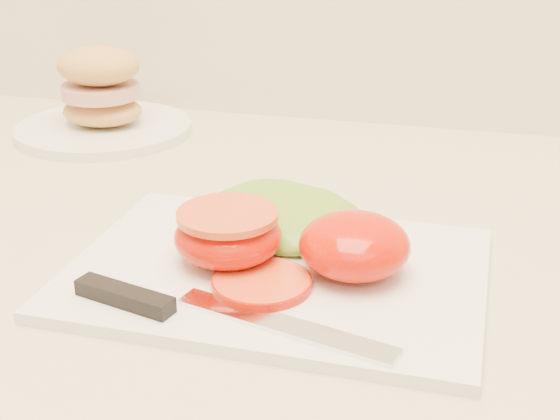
# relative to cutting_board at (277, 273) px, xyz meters

# --- Properties ---
(cutting_board) EXTENTS (0.33, 0.24, 0.01)m
(cutting_board) POSITION_rel_cutting_board_xyz_m (0.00, 0.00, 0.00)
(cutting_board) COLOR white
(cutting_board) RESTS_ON counter
(tomato_half_dome) EXTENTS (0.09, 0.09, 0.05)m
(tomato_half_dome) POSITION_rel_cutting_board_xyz_m (0.06, 0.01, 0.03)
(tomato_half_dome) COLOR red
(tomato_half_dome) RESTS_ON cutting_board
(tomato_half_cut) EXTENTS (0.09, 0.09, 0.04)m
(tomato_half_cut) POSITION_rel_cutting_board_xyz_m (-0.04, 0.00, 0.03)
(tomato_half_cut) COLOR red
(tomato_half_cut) RESTS_ON cutting_board
(tomato_slice_0) EXTENTS (0.07, 0.07, 0.01)m
(tomato_slice_0) POSITION_rel_cutting_board_xyz_m (-0.00, -0.03, 0.01)
(tomato_slice_0) COLOR #F5592B
(tomato_slice_0) RESTS_ON cutting_board
(lettuce_leaf_0) EXTENTS (0.17, 0.15, 0.03)m
(lettuce_leaf_0) POSITION_rel_cutting_board_xyz_m (-0.01, 0.07, 0.02)
(lettuce_leaf_0) COLOR olive
(lettuce_leaf_0) RESTS_ON cutting_board
(knife) EXTENTS (0.24, 0.06, 0.01)m
(knife) POSITION_rel_cutting_board_xyz_m (-0.05, -0.08, 0.01)
(knife) COLOR silver
(knife) RESTS_ON cutting_board
(sandwich_plate) EXTENTS (0.21, 0.21, 0.11)m
(sandwich_plate) POSITION_rel_cutting_board_xyz_m (-0.30, 0.31, 0.03)
(sandwich_plate) COLOR white
(sandwich_plate) RESTS_ON counter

